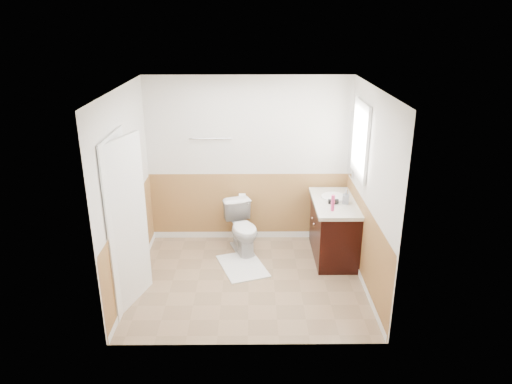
{
  "coord_description": "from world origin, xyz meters",
  "views": [
    {
      "loc": [
        0.05,
        -5.46,
        3.3
      ],
      "look_at": [
        0.1,
        0.25,
        1.15
      ],
      "focal_mm": 33.36,
      "sensor_mm": 36.0,
      "label": 1
    }
  ],
  "objects_px": {
    "soap_dispenser": "(346,197)",
    "lotion_bottle": "(333,203)",
    "vanity_cabinet": "(334,231)",
    "toilet": "(243,228)",
    "bath_mat": "(243,266)"
  },
  "relations": [
    {
      "from": "toilet",
      "to": "soap_dispenser",
      "type": "height_order",
      "value": "soap_dispenser"
    },
    {
      "from": "toilet",
      "to": "soap_dispenser",
      "type": "relative_size",
      "value": 3.8
    },
    {
      "from": "vanity_cabinet",
      "to": "toilet",
      "type": "bearing_deg",
      "value": 172.61
    },
    {
      "from": "bath_mat",
      "to": "soap_dispenser",
      "type": "distance_m",
      "value": 1.72
    },
    {
      "from": "bath_mat",
      "to": "vanity_cabinet",
      "type": "distance_m",
      "value": 1.39
    },
    {
      "from": "toilet",
      "to": "bath_mat",
      "type": "bearing_deg",
      "value": -109.11
    },
    {
      "from": "toilet",
      "to": "vanity_cabinet",
      "type": "xyz_separation_m",
      "value": [
        1.3,
        -0.17,
        0.04
      ]
    },
    {
      "from": "vanity_cabinet",
      "to": "lotion_bottle",
      "type": "relative_size",
      "value": 5.0
    },
    {
      "from": "bath_mat",
      "to": "soap_dispenser",
      "type": "height_order",
      "value": "soap_dispenser"
    },
    {
      "from": "toilet",
      "to": "lotion_bottle",
      "type": "height_order",
      "value": "lotion_bottle"
    },
    {
      "from": "vanity_cabinet",
      "to": "soap_dispenser",
      "type": "relative_size",
      "value": 5.73
    },
    {
      "from": "bath_mat",
      "to": "vanity_cabinet",
      "type": "xyz_separation_m",
      "value": [
        1.3,
        0.32,
        0.39
      ]
    },
    {
      "from": "soap_dispenser",
      "to": "lotion_bottle",
      "type": "bearing_deg",
      "value": -131.07
    },
    {
      "from": "bath_mat",
      "to": "toilet",
      "type": "bearing_deg",
      "value": 90.0
    },
    {
      "from": "bath_mat",
      "to": "vanity_cabinet",
      "type": "bearing_deg",
      "value": 13.73
    }
  ]
}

